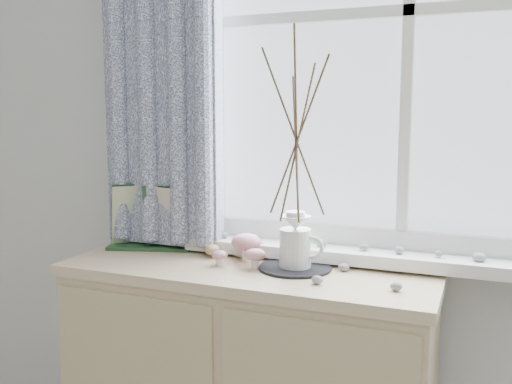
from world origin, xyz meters
TOP-DOWN VIEW (x-y plane):
  - botanical_book at (-0.57, 1.82)m, footprint 0.37×0.23m
  - toadstool_cluster at (-0.17, 1.79)m, footprint 0.18×0.16m
  - wooden_eggs at (-0.33, 1.85)m, footprint 0.09×0.11m
  - songbird_figurine at (-0.20, 1.85)m, footprint 0.15×0.09m
  - crocheted_doily at (0.00, 1.78)m, footprint 0.23×0.23m
  - twig_pitcher at (0.00, 1.78)m, footprint 0.30×0.30m
  - sideboard_pebbles at (0.15, 1.75)m, footprint 0.33×0.23m

SIDE VIEW (x-z plane):
  - crocheted_doily at x=0.00m, z-range 0.85..0.86m
  - sideboard_pebbles at x=0.15m, z-range 0.85..0.87m
  - wooden_eggs at x=-0.33m, z-range 0.84..0.91m
  - songbird_figurine at x=-0.20m, z-range 0.85..0.92m
  - toadstool_cluster at x=-0.17m, z-range 0.86..0.95m
  - botanical_book at x=-0.57m, z-range 0.85..1.09m
  - twig_pitcher at x=0.00m, z-range 0.90..1.65m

